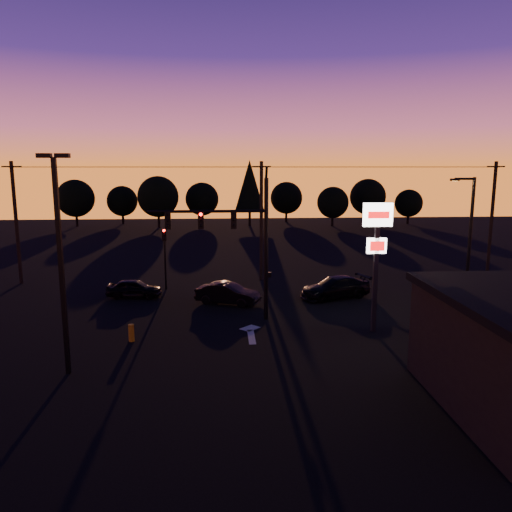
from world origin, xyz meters
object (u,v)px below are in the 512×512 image
at_px(parking_lot_light, 60,251).
at_px(car_mid, 228,293).
at_px(streetlight, 469,237).
at_px(car_left, 134,288).
at_px(suv_parked, 488,340).
at_px(traffic_signal_mast, 237,234).
at_px(bollard, 131,333).
at_px(secondary_signal, 165,250).
at_px(car_right, 335,287).
at_px(pylon_sign, 377,240).

xyz_separation_m(parking_lot_light, car_mid, (6.86, 10.36, -4.60)).
relative_size(streetlight, car_left, 2.21).
xyz_separation_m(parking_lot_light, suv_parked, (18.93, 1.07, -4.65)).
height_order(traffic_signal_mast, bollard, traffic_signal_mast).
height_order(car_left, car_mid, car_mid).
bearing_deg(car_left, secondary_signal, -33.83).
bearing_deg(car_right, bollard, -77.23).
distance_m(traffic_signal_mast, car_right, 8.99).
bearing_deg(car_mid, car_left, 95.18).
bearing_deg(suv_parked, traffic_signal_mast, 155.22).
bearing_deg(bollard, car_mid, 53.42).
distance_m(parking_lot_light, bollard, 6.44).
height_order(traffic_signal_mast, car_left, traffic_signal_mast).
bearing_deg(bollard, car_right, 32.27).
relative_size(bollard, suv_parked, 0.20).
bearing_deg(streetlight, car_right, 158.78).
bearing_deg(car_right, pylon_sign, -15.40).
distance_m(car_left, suv_parked, 21.46).
bearing_deg(suv_parked, car_mid, 144.81).
relative_size(secondary_signal, car_right, 0.90).
xyz_separation_m(parking_lot_light, bollard, (1.98, 3.78, -4.83)).
relative_size(car_mid, suv_parked, 0.92).
bearing_deg(streetlight, secondary_signal, 162.44).
distance_m(parking_lot_light, car_left, 13.19).
bearing_deg(parking_lot_light, car_left, 86.93).
relative_size(bollard, car_left, 0.24).
bearing_deg(pylon_sign, car_left, 150.50).
xyz_separation_m(secondary_signal, suv_parked, (16.43, -13.42, -2.24)).
bearing_deg(pylon_sign, bollard, -176.70).
xyz_separation_m(car_right, suv_parked, (4.93, -10.31, -0.08)).
xyz_separation_m(car_left, car_mid, (6.20, -1.97, 0.06)).
distance_m(secondary_signal, car_mid, 6.39).
xyz_separation_m(bollard, car_right, (12.03, 7.60, 0.26)).
bearing_deg(traffic_signal_mast, parking_lot_light, -136.63).
height_order(parking_lot_light, streetlight, parking_lot_light).
xyz_separation_m(traffic_signal_mast, pylon_sign, (7.10, -2.49, -0.02)).
bearing_deg(car_left, suv_parked, -115.01).
height_order(secondary_signal, car_mid, secondary_signal).
xyz_separation_m(car_mid, suv_parked, (12.07, -9.29, -0.06)).
xyz_separation_m(parking_lot_light, streetlight, (21.41, 8.50, -0.85)).
relative_size(traffic_signal_mast, parking_lot_light, 0.94).
bearing_deg(traffic_signal_mast, car_left, 141.63).
height_order(streetlight, suv_parked, streetlight).
height_order(traffic_signal_mast, car_mid, traffic_signal_mast).
distance_m(car_mid, car_right, 7.21).
bearing_deg(secondary_signal, traffic_signal_mast, -56.81).
bearing_deg(bollard, car_left, 98.74).
height_order(pylon_sign, suv_parked, pylon_sign).
xyz_separation_m(streetlight, bollard, (-19.43, -4.72, -3.98)).
height_order(pylon_sign, streetlight, streetlight).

